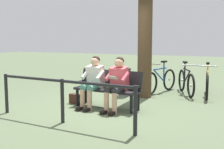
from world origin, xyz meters
The scene contains 11 objects.
ground_plane centered at (0.00, 0.00, 0.00)m, with size 40.00×40.00×0.00m, color #566647.
bench centered at (-0.08, -0.15, 0.51)m, with size 1.64×0.66×0.87m.
person_reading centered at (-0.38, 0.05, 0.66)m, with size 0.52×0.80×1.20m.
person_companion centered at (0.25, -0.02, 0.66)m, with size 0.52×0.80×1.20m.
handbag centered at (0.84, -0.17, 0.12)m, with size 0.30×0.14×0.24m, color #3F1E14.
tree_trunk centered at (-0.47, -1.65, 1.71)m, with size 0.39×0.39×3.41m, color #4C3823.
litter_bin centered at (0.09, -1.61, 0.39)m, with size 0.36×0.36×0.77m.
bicycle_red centered at (-2.04, -2.43, 0.36)m, with size 0.48×1.68×0.94m.
bicycle_black centered at (-1.45, -2.52, 0.36)m, with size 0.77×1.56×0.94m.
bicycle_purple centered at (-0.71, -2.46, 0.36)m, with size 0.64×1.62×0.94m.
railing_fence centered at (0.21, 1.34, 0.59)m, with size 3.12×0.35×0.85m.
Camera 1 is at (-2.88, 6.00, 1.64)m, focal length 47.23 mm.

